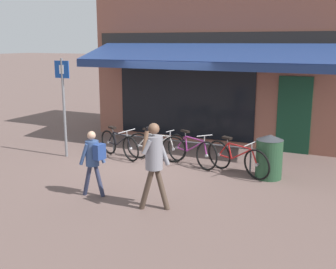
% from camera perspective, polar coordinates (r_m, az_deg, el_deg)
% --- Properties ---
extents(ground_plane, '(160.00, 160.00, 0.00)m').
position_cam_1_polar(ground_plane, '(10.73, -2.21, -3.76)').
color(ground_plane, brown).
extents(shop_front, '(7.89, 4.65, 4.97)m').
position_cam_1_polar(shop_front, '(13.73, 8.15, 10.21)').
color(shop_front, '#8E5647').
rests_on(shop_front, ground_plane).
extents(bike_rack_rail, '(3.89, 0.04, 0.57)m').
position_cam_1_polar(bike_rack_rail, '(10.64, 1.24, -1.22)').
color(bike_rack_rail, '#47494F').
rests_on(bike_rack_rail, ground_plane).
extents(bicycle_black, '(1.56, 0.78, 0.81)m').
position_cam_1_polar(bicycle_black, '(11.13, -6.64, -1.32)').
color(bicycle_black, black).
rests_on(bicycle_black, ground_plane).
extents(bicycle_silver, '(1.66, 0.52, 0.83)m').
position_cam_1_polar(bicycle_silver, '(10.84, -1.69, -1.60)').
color(bicycle_silver, black).
rests_on(bicycle_silver, ground_plane).
extents(bicycle_purple, '(1.64, 0.80, 0.85)m').
position_cam_1_polar(bicycle_purple, '(10.39, 3.17, -2.16)').
color(bicycle_purple, black).
rests_on(bicycle_purple, ground_plane).
extents(bicycle_red, '(1.72, 0.88, 0.87)m').
position_cam_1_polar(bicycle_red, '(9.80, 9.32, -3.19)').
color(bicycle_red, black).
rests_on(bicycle_red, ground_plane).
extents(pedestrian_adult, '(0.54, 0.53, 1.62)m').
position_cam_1_polar(pedestrian_adult, '(7.51, -1.90, -3.01)').
color(pedestrian_adult, '#47382D').
rests_on(pedestrian_adult, ground_plane).
extents(pedestrian_child, '(0.52, 0.36, 1.33)m').
position_cam_1_polar(pedestrian_child, '(8.31, -10.08, -2.87)').
color(pedestrian_child, '#282D47').
rests_on(pedestrian_child, ground_plane).
extents(litter_bin, '(0.60, 0.60, 1.00)m').
position_cam_1_polar(litter_bin, '(9.62, 13.53, -2.91)').
color(litter_bin, '#23472D').
rests_on(litter_bin, ground_plane).
extents(parking_sign, '(0.44, 0.07, 2.58)m').
position_cam_1_polar(parking_sign, '(11.27, -13.97, 4.85)').
color(parking_sign, slate).
rests_on(parking_sign, ground_plane).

